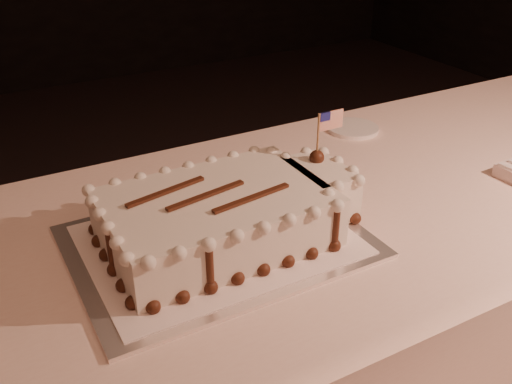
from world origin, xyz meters
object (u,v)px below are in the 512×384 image
sheet_cake (230,213)px  side_plate (353,128)px  banquet_table (297,346)px  cake_board (218,242)px

sheet_cake → side_plate: bearing=30.9°
banquet_table → sheet_cake: 0.47m
banquet_table → side_plate: bearing=39.5°
cake_board → side_plate: size_ratio=3.83×
cake_board → side_plate: (0.54, 0.31, 0.00)m
sheet_cake → side_plate: 0.60m
cake_board → side_plate: bearing=29.4°
banquet_table → side_plate: (0.34, 0.28, 0.38)m
side_plate → sheet_cake: bearing=-149.1°
banquet_table → cake_board: (-0.21, -0.03, 0.38)m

